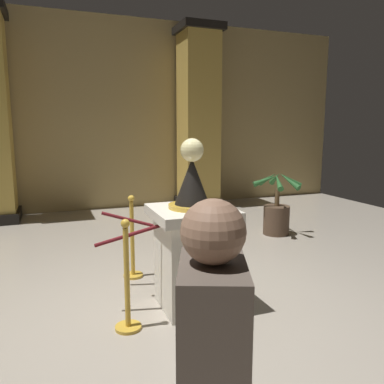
% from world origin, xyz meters
% --- Properties ---
extents(ground_plane, '(12.07, 12.07, 0.00)m').
position_xyz_m(ground_plane, '(0.00, 0.00, 0.00)').
color(ground_plane, '#9E9384').
extents(back_wall, '(12.07, 0.16, 4.20)m').
position_xyz_m(back_wall, '(0.00, 5.13, 2.10)').
color(back_wall, tan).
rests_on(back_wall, ground_plane).
extents(pedestal_clock, '(0.78, 0.78, 1.71)m').
position_xyz_m(pedestal_clock, '(0.21, -0.18, 0.65)').
color(pedestal_clock, silver).
rests_on(pedestal_clock, ground_plane).
extents(stanchion_near, '(0.24, 0.24, 1.02)m').
position_xyz_m(stanchion_near, '(-0.20, 0.81, 0.35)').
color(stanchion_near, gold).
rests_on(stanchion_near, ground_plane).
extents(stanchion_far, '(0.24, 0.24, 1.03)m').
position_xyz_m(stanchion_far, '(-0.50, -0.40, 0.36)').
color(stanchion_far, gold).
rests_on(stanchion_far, ground_plane).
extents(velvet_rope, '(0.78, 0.80, 0.22)m').
position_xyz_m(velvet_rope, '(-0.35, 0.21, 0.79)').
color(velvet_rope, '#591419').
extents(column_right, '(0.94, 0.94, 4.03)m').
position_xyz_m(column_right, '(2.14, 4.57, 2.00)').
color(column_right, black).
rests_on(column_right, ground_plane).
extents(potted_palm_right, '(0.86, 0.81, 1.11)m').
position_xyz_m(potted_palm_right, '(2.51, 1.85, 0.40)').
color(potted_palm_right, '#4C3828').
rests_on(potted_palm_right, ground_plane).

